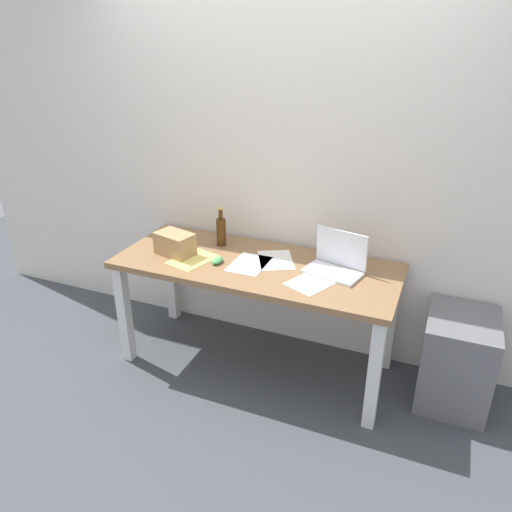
{
  "coord_description": "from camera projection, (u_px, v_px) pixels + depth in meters",
  "views": [
    {
      "loc": [
        1.06,
        -2.55,
        2.09
      ],
      "look_at": [
        0.0,
        0.0,
        0.81
      ],
      "focal_mm": 34.26,
      "sensor_mm": 36.0,
      "label": 1
    }
  ],
  "objects": [
    {
      "name": "computer_mouse",
      "position": [
        217.0,
        261.0,
        3.06
      ],
      "size": [
        0.06,
        0.1,
        0.03
      ],
      "primitive_type": "ellipsoid",
      "rotation": [
        0.0,
        0.0,
        -0.01
      ],
      "color": "#4C9E56",
      "rests_on": "desk"
    },
    {
      "name": "paper_sheet_front_right",
      "position": [
        313.0,
        282.0,
        2.84
      ],
      "size": [
        0.31,
        0.36,
        0.0
      ],
      "primitive_type": "cube",
      "rotation": [
        0.0,
        0.0,
        -0.42
      ],
      "color": "white",
      "rests_on": "desk"
    },
    {
      "name": "back_wall",
      "position": [
        281.0,
        163.0,
        3.19
      ],
      "size": [
        5.2,
        0.08,
        2.6
      ],
      "primitive_type": "cube",
      "color": "silver",
      "rests_on": "ground"
    },
    {
      "name": "ground_plane",
      "position": [
        256.0,
        361.0,
        3.38
      ],
      "size": [
        8.0,
        8.0,
        0.0
      ],
      "primitive_type": "plane",
      "color": "#42474C"
    },
    {
      "name": "filing_cabinet",
      "position": [
        457.0,
        360.0,
        2.93
      ],
      "size": [
        0.4,
        0.48,
        0.58
      ],
      "primitive_type": "cube",
      "color": "slate",
      "rests_on": "ground"
    },
    {
      "name": "paper_sheet_near_back",
      "position": [
        276.0,
        260.0,
        3.11
      ],
      "size": [
        0.32,
        0.36,
        0.0
      ],
      "primitive_type": "cube",
      "rotation": [
        0.0,
        0.0,
        0.47
      ],
      "color": "white",
      "rests_on": "desk"
    },
    {
      "name": "paper_sheet_front_left",
      "position": [
        193.0,
        259.0,
        3.11
      ],
      "size": [
        0.28,
        0.34,
        0.0
      ],
      "primitive_type": "cube",
      "rotation": [
        0.0,
        0.0,
        -0.27
      ],
      "color": "#F4E06B",
      "rests_on": "desk"
    },
    {
      "name": "desk",
      "position": [
        256.0,
        277.0,
        3.11
      ],
      "size": [
        1.78,
        0.72,
        0.76
      ],
      "color": "olive",
      "rests_on": "ground"
    },
    {
      "name": "cardboard_box",
      "position": [
        175.0,
        244.0,
        3.16
      ],
      "size": [
        0.28,
        0.21,
        0.15
      ],
      "primitive_type": "cube",
      "rotation": [
        0.0,
        0.0,
        -0.25
      ],
      "color": "tan",
      "rests_on": "desk"
    },
    {
      "name": "paper_sheet_center",
      "position": [
        249.0,
        264.0,
        3.05
      ],
      "size": [
        0.21,
        0.3,
        0.0
      ],
      "primitive_type": "cube",
      "rotation": [
        0.0,
        0.0,
        0.0
      ],
      "color": "white",
      "rests_on": "desk"
    },
    {
      "name": "beer_bottle",
      "position": [
        221.0,
        231.0,
        3.29
      ],
      "size": [
        0.06,
        0.06,
        0.27
      ],
      "color": "#47280F",
      "rests_on": "desk"
    },
    {
      "name": "laptop_right",
      "position": [
        336.0,
        263.0,
        2.93
      ],
      "size": [
        0.37,
        0.28,
        0.25
      ],
      "color": "silver",
      "rests_on": "desk"
    }
  ]
}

